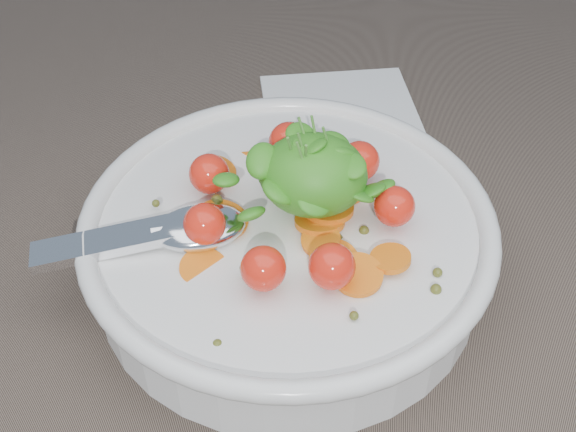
# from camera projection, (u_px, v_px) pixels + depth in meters

# --- Properties ---
(ground) EXTENTS (6.00, 6.00, 0.00)m
(ground) POSITION_uv_depth(u_px,v_px,m) (302.00, 300.00, 0.53)
(ground) COLOR brown
(ground) RESTS_ON ground
(bowl) EXTENTS (0.32, 0.30, 0.13)m
(bowl) POSITION_uv_depth(u_px,v_px,m) (288.00, 239.00, 0.53)
(bowl) COLOR white
(bowl) RESTS_ON ground
(napkin) EXTENTS (0.17, 0.16, 0.01)m
(napkin) POSITION_uv_depth(u_px,v_px,m) (340.00, 109.00, 0.70)
(napkin) COLOR white
(napkin) RESTS_ON ground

